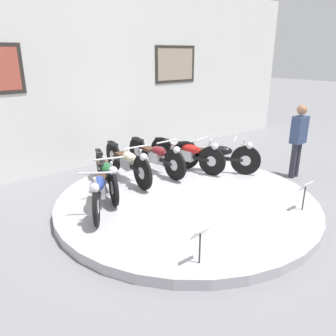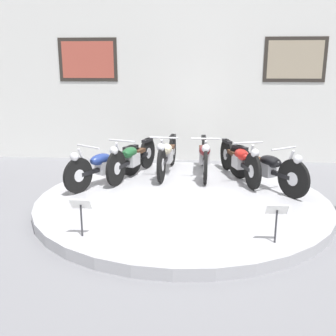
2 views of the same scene
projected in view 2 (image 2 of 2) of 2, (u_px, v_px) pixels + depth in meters
ground_plane at (182, 206)px, 6.58m from camera, size 60.00×60.00×0.00m
display_platform at (182, 201)px, 6.56m from camera, size 4.78×4.78×0.16m
back_wall at (189, 69)px, 9.25m from camera, size 14.00×0.22×4.37m
motorcycle_blue at (105, 164)px, 7.15m from camera, size 1.08×1.70×0.78m
motorcycle_green at (132, 157)px, 7.62m from camera, size 0.71×1.92×0.80m
motorcycle_cream at (167, 154)px, 7.85m from camera, size 0.54×2.02×0.81m
motorcycle_maroon at (204, 155)px, 7.80m from camera, size 0.54×2.01×0.81m
motorcycle_red at (239, 159)px, 7.46m from camera, size 0.68×1.94×0.80m
motorcycle_black at (266, 167)px, 6.92m from camera, size 1.18×1.68×0.80m
info_placard_front_left at (81, 209)px, 4.96m from camera, size 0.26×0.11×0.51m
info_placard_front_centre at (277, 215)px, 4.77m from camera, size 0.26×0.11×0.51m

